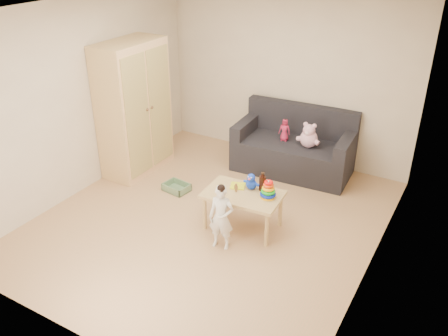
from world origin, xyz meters
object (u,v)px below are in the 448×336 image
Objects in this scene: sofa at (293,156)px; toddler at (221,218)px; play_table at (243,210)px; wardrobe at (134,109)px.

toddler is at bearing -92.68° from sofa.
play_table reaches higher than sofa.
toddler is (2.12, -1.09, -0.59)m from wardrobe.
wardrobe is 2.48m from sofa.
sofa is 1.86× the size of play_table.
wardrobe reaches higher than toddler.
wardrobe is 2.10× the size of play_table.
toddler is (0.03, -2.20, 0.15)m from sofa.
play_table is 0.50m from toddler.
wardrobe reaches higher than play_table.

